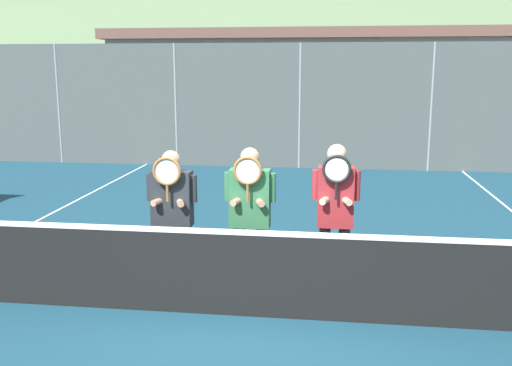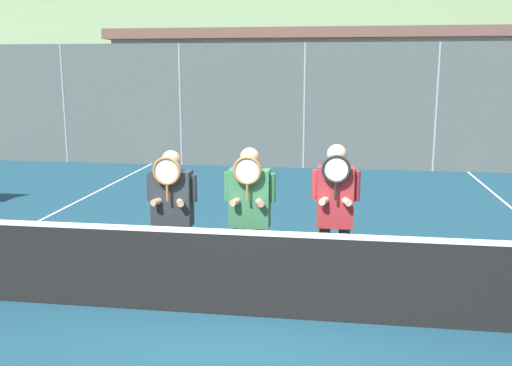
# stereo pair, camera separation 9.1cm
# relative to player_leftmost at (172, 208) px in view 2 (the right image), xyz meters

# --- Properties ---
(ground_plane) EXTENTS (120.00, 120.00, 0.00)m
(ground_plane) POSITION_rel_player_leftmost_xyz_m (0.97, -0.56, -1.03)
(ground_plane) COLOR navy
(hill_distant) EXTENTS (125.53, 69.74, 24.41)m
(hill_distant) POSITION_rel_player_leftmost_xyz_m (0.97, 55.22, -1.03)
(hill_distant) COLOR #5B7551
(hill_distant) RESTS_ON ground_plane
(clubhouse_building) EXTENTS (14.82, 5.50, 4.02)m
(clubhouse_building) POSITION_rel_player_leftmost_xyz_m (0.77, 16.49, 1.00)
(clubhouse_building) COLOR beige
(clubhouse_building) RESTS_ON ground_plane
(fence_back) EXTENTS (20.25, 0.06, 3.28)m
(fence_back) POSITION_rel_player_leftmost_xyz_m (0.97, 8.87, 0.61)
(fence_back) COLOR gray
(fence_back) RESTS_ON ground_plane
(tennis_net) EXTENTS (11.42, 0.09, 1.07)m
(tennis_net) POSITION_rel_player_leftmost_xyz_m (0.97, -0.56, -0.53)
(tennis_net) COLOR gray
(tennis_net) RESTS_ON ground_plane
(court_line_left_sideline) EXTENTS (0.05, 16.00, 0.01)m
(court_line_left_sideline) POSITION_rel_player_leftmost_xyz_m (-3.27, 2.44, -1.03)
(court_line_left_sideline) COLOR white
(court_line_left_sideline) RESTS_ON ground_plane
(player_leftmost) EXTENTS (0.60, 0.34, 1.72)m
(player_leftmost) POSITION_rel_player_leftmost_xyz_m (0.00, 0.00, 0.00)
(player_leftmost) COLOR black
(player_leftmost) RESTS_ON ground_plane
(player_center_left) EXTENTS (0.59, 0.34, 1.77)m
(player_center_left) POSITION_rel_player_leftmost_xyz_m (0.92, -0.00, 0.03)
(player_center_left) COLOR #232838
(player_center_left) RESTS_ON ground_plane
(player_center_right) EXTENTS (0.54, 0.34, 1.81)m
(player_center_right) POSITION_rel_player_leftmost_xyz_m (1.89, 0.06, 0.04)
(player_center_right) COLOR #56565B
(player_center_right) RESTS_ON ground_plane
(car_far_left) EXTENTS (4.30, 2.09, 1.82)m
(car_far_left) POSITION_rel_player_leftmost_xyz_m (-4.78, 10.74, -0.10)
(car_far_left) COLOR black
(car_far_left) RESTS_ON ground_plane
(car_left_of_center) EXTENTS (4.45, 2.04, 1.89)m
(car_left_of_center) POSITION_rel_player_leftmost_xyz_m (0.21, 11.02, -0.08)
(car_left_of_center) COLOR slate
(car_left_of_center) RESTS_ON ground_plane
(car_center) EXTENTS (4.35, 2.08, 1.89)m
(car_center) POSITION_rel_player_leftmost_xyz_m (5.22, 10.61, -0.08)
(car_center) COLOR #B2B7BC
(car_center) RESTS_ON ground_plane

